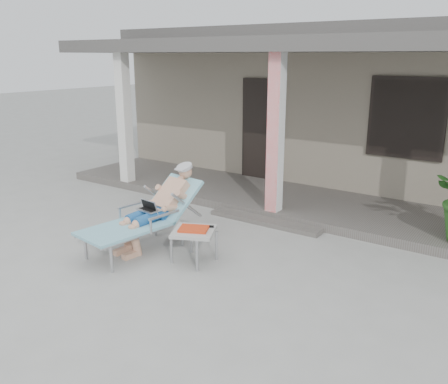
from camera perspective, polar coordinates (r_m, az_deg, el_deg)
The scene contains 7 objects.
ground at distance 6.55m, azimuth -3.26°, elevation -8.33°, with size 60.00×60.00×0.00m, color #9E9E99.
house at distance 11.82m, azimuth 16.54°, elevation 10.43°, with size 10.40×5.40×3.30m.
porch_deck at distance 8.93m, azimuth 8.57°, elevation -1.21°, with size 10.00×2.00×0.15m, color #605B56.
porch_overhang at distance 8.48m, azimuth 9.20°, elevation 16.48°, with size 10.00×2.30×2.85m.
porch_step at distance 7.97m, azimuth 4.90°, elevation -3.51°, with size 2.00×0.30×0.07m, color #605B56.
lounger at distance 6.87m, azimuth -8.80°, elevation -0.55°, with size 0.97×1.96×1.23m.
side_table at distance 6.40m, azimuth -3.64°, elevation -4.94°, with size 0.72×0.72×0.49m.
Camera 1 is at (3.67, -4.70, 2.71)m, focal length 38.00 mm.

